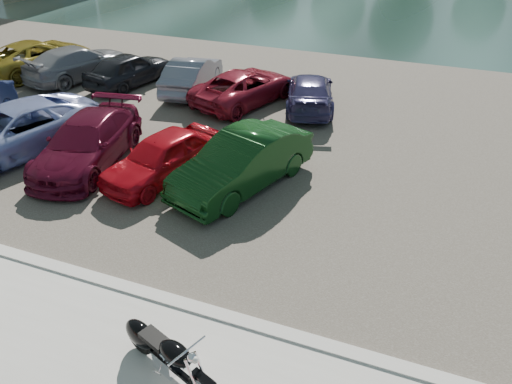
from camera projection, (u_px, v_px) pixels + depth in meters
kerb at (201, 310)px, 9.80m from camera, size 60.00×0.30×0.14m
parking_lot at (320, 132)px, 16.96m from camera, size 60.00×18.00×0.04m
motorcycle at (161, 351)px, 8.34m from camera, size 2.24×1.08×1.05m
car_2 at (15, 130)px, 15.26m from camera, size 4.18×5.87×1.49m
car_3 at (87, 142)px, 14.68m from camera, size 2.71×5.00×1.37m
car_4 at (162, 157)px, 13.97m from camera, size 2.52×4.10×1.30m
car_5 at (242, 162)px, 13.50m from camera, size 2.96×4.80×1.49m
car_6 at (37, 56)px, 22.01m from camera, size 3.32×5.32×1.37m
car_7 at (78, 63)px, 21.20m from camera, size 3.13×5.05×1.37m
car_8 at (129, 69)px, 20.50m from camera, size 2.44×4.22×1.35m
car_9 at (192, 75)px, 19.93m from camera, size 2.02×4.22×1.34m
car_10 at (244, 87)px, 18.84m from camera, size 3.40×4.97×1.26m
car_11 at (310, 92)px, 18.46m from camera, size 2.83×4.51×1.22m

